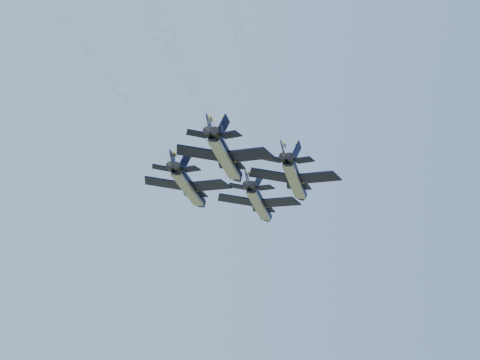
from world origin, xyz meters
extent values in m
cylinder|color=black|center=(5.20, 9.72, 106.44)|extent=(7.71, 14.22, 2.10)
cone|color=black|center=(8.66, 17.72, 106.44)|extent=(3.06, 3.46, 2.10)
ellipsoid|color=black|center=(6.76, 13.12, 107.04)|extent=(2.14, 2.89, 1.04)
cube|color=gray|center=(5.12, 9.76, 105.73)|extent=(6.75, 12.68, 0.71)
cube|color=black|center=(1.44, 10.38, 106.83)|extent=(6.65, 4.09, 1.06)
cube|color=#E1AB0B|center=(2.20, 12.09, 106.94)|extent=(6.17, 0.96, 1.07)
cube|color=black|center=(8.24, 7.45, 105.83)|extent=(7.09, 6.83, 1.06)
cube|color=#E1AB0B|center=(9.00, 9.16, 105.93)|extent=(4.88, 4.36, 1.07)
cube|color=black|center=(0.35, 4.24, 106.75)|extent=(2.89, 1.83, 0.54)
cube|color=black|center=(4.55, 2.42, 106.13)|extent=(3.26, 3.27, 0.54)
cube|color=black|center=(2.09, 4.32, 108.09)|extent=(1.58, 2.49, 2.84)
cube|color=black|center=(3.79, 3.59, 107.84)|extent=(2.24, 2.78, 2.65)
cylinder|color=black|center=(1.68, 2.82, 106.40)|extent=(1.77, 1.75, 1.36)
cylinder|color=black|center=(2.58, 2.43, 106.26)|extent=(1.77, 1.75, 1.36)
cylinder|color=black|center=(-7.65, 3.60, 106.44)|extent=(7.71, 14.22, 2.10)
cone|color=black|center=(-4.19, 11.61, 106.44)|extent=(3.06, 3.46, 2.10)
ellipsoid|color=black|center=(-6.09, 7.00, 107.04)|extent=(2.14, 2.89, 1.04)
cube|color=gray|center=(-7.74, 3.64, 105.73)|extent=(6.75, 12.68, 0.71)
cube|color=black|center=(-11.41, 4.27, 106.83)|extent=(6.65, 4.09, 1.06)
cube|color=#E1AB0B|center=(-10.66, 5.98, 106.94)|extent=(6.17, 0.96, 1.07)
cube|color=black|center=(-4.61, 1.33, 105.83)|extent=(7.09, 6.83, 1.06)
cube|color=#E1AB0B|center=(-3.86, 3.04, 105.93)|extent=(4.88, 4.36, 1.07)
cube|color=black|center=(-12.51, -1.88, 106.75)|extent=(2.89, 1.83, 0.54)
cube|color=black|center=(-8.31, -3.69, 106.13)|extent=(3.26, 3.27, 0.54)
cube|color=black|center=(-10.76, -1.79, 108.09)|extent=(1.58, 2.49, 2.84)
cube|color=black|center=(-9.06, -2.53, 107.84)|extent=(2.24, 2.78, 2.65)
cylinder|color=black|center=(-11.18, -3.29, 106.40)|extent=(1.77, 1.75, 1.36)
cylinder|color=black|center=(-10.28, -3.68, 106.26)|extent=(1.77, 1.75, 1.36)
cylinder|color=black|center=(8.08, -3.13, 106.44)|extent=(7.71, 14.22, 2.10)
cone|color=black|center=(11.54, 4.88, 106.44)|extent=(3.06, 3.46, 2.10)
ellipsoid|color=black|center=(9.64, 0.27, 107.04)|extent=(2.14, 2.89, 1.04)
cube|color=gray|center=(7.99, -3.09, 105.73)|extent=(6.75, 12.68, 0.71)
cube|color=black|center=(4.32, -2.46, 106.83)|extent=(6.65, 4.09, 1.06)
cube|color=#E1AB0B|center=(5.07, -0.75, 106.94)|extent=(6.17, 0.96, 1.07)
cube|color=black|center=(11.12, -5.40, 105.83)|extent=(7.09, 6.83, 1.06)
cube|color=#E1AB0B|center=(11.87, -3.69, 105.93)|extent=(4.88, 4.36, 1.07)
cube|color=black|center=(3.22, -8.61, 106.75)|extent=(2.89, 1.83, 0.54)
cube|color=black|center=(7.42, -10.42, 106.13)|extent=(3.26, 3.27, 0.54)
cube|color=black|center=(4.97, -8.52, 108.09)|extent=(1.58, 2.49, 2.84)
cube|color=black|center=(6.67, -9.26, 107.84)|extent=(2.24, 2.78, 2.65)
cylinder|color=black|center=(4.55, -10.02, 106.40)|extent=(1.77, 1.75, 1.36)
cylinder|color=black|center=(5.45, -10.41, 106.26)|extent=(1.77, 1.75, 1.36)
cylinder|color=black|center=(-4.05, -10.20, 106.44)|extent=(7.71, 14.22, 2.10)
cone|color=black|center=(-0.59, -2.19, 106.44)|extent=(3.06, 3.46, 2.10)
ellipsoid|color=black|center=(-2.49, -6.80, 107.04)|extent=(2.14, 2.89, 1.04)
cube|color=gray|center=(-4.14, -10.16, 105.73)|extent=(6.75, 12.68, 0.71)
cube|color=black|center=(-7.81, -9.53, 106.83)|extent=(6.65, 4.09, 1.06)
cube|color=#E1AB0B|center=(-7.06, -7.82, 106.94)|extent=(6.17, 0.96, 1.07)
cube|color=black|center=(-1.01, -12.47, 105.83)|extent=(7.09, 6.83, 1.06)
cube|color=#E1AB0B|center=(-0.26, -10.76, 105.93)|extent=(4.88, 4.36, 1.07)
cube|color=black|center=(-8.91, -15.68, 106.75)|extent=(2.89, 1.83, 0.54)
cube|color=black|center=(-4.71, -17.49, 106.13)|extent=(3.26, 3.27, 0.54)
cube|color=black|center=(-7.16, -15.59, 108.09)|extent=(1.58, 2.49, 2.84)
cube|color=black|center=(-5.46, -16.33, 107.84)|extent=(2.24, 2.78, 2.65)
cylinder|color=black|center=(-7.58, -17.09, 106.40)|extent=(1.77, 1.75, 1.36)
cylinder|color=black|center=(-6.68, -17.48, 106.26)|extent=(1.77, 1.75, 1.36)
cylinder|color=white|center=(-2.26, -7.57, 106.44)|extent=(10.22, 21.75, 1.11)
cylinder|color=white|center=(-10.94, -27.67, 106.44)|extent=(10.61, 21.91, 1.53)
cylinder|color=white|center=(-15.12, -13.69, 106.44)|extent=(10.22, 21.75, 1.11)
cylinder|color=white|center=(-23.80, -33.79, 106.44)|extent=(10.61, 21.91, 1.53)
cylinder|color=white|center=(0.61, -20.42, 106.44)|extent=(10.22, 21.75, 1.11)
cylinder|color=white|center=(-8.07, -40.52, 106.44)|extent=(10.61, 21.91, 1.53)
cylinder|color=white|center=(-11.52, -27.49, 106.44)|extent=(10.22, 21.75, 1.11)
camera|label=1|loc=(-20.19, -106.30, 67.26)|focal=55.00mm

